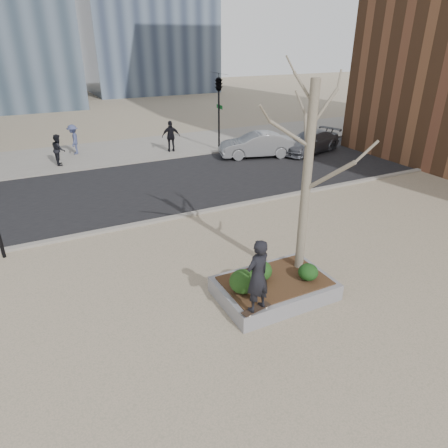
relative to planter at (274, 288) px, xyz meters
name	(u,v)px	position (x,y,z in m)	size (l,w,h in m)	color
ground	(241,305)	(-1.00, 0.00, -0.23)	(120.00, 120.00, 0.00)	tan
street	(137,188)	(-1.00, 10.00, -0.21)	(60.00, 8.00, 0.02)	black
far_sidewalk	(105,153)	(-1.00, 17.00, -0.21)	(60.00, 6.00, 0.02)	gray
planter	(274,288)	(0.00, 0.00, 0.00)	(3.00, 2.00, 0.45)	gray
planter_mulch	(275,281)	(0.00, 0.00, 0.25)	(2.70, 1.70, 0.04)	#382314
sycamore_tree	(309,151)	(1.00, 0.30, 3.56)	(2.80, 2.80, 6.60)	gray
shrub_left	(243,282)	(-1.02, -0.09, 0.56)	(0.70, 0.70, 0.60)	#133310
shrub_middle	(260,271)	(-0.35, 0.20, 0.54)	(0.64, 0.64, 0.54)	#1D3E13
shrub_right	(308,272)	(0.80, -0.37, 0.49)	(0.53, 0.53, 0.45)	#153611
skateboard	(256,310)	(-1.10, -0.88, 0.26)	(0.78, 0.20, 0.07)	black
skateboarder	(258,276)	(-1.10, -0.88, 1.20)	(0.66, 0.43, 1.81)	black
car_silver	(257,145)	(6.71, 12.13, 0.49)	(1.48, 4.24, 1.40)	gray
car_third	(310,142)	(10.08, 11.54, 0.43)	(1.77, 4.35, 1.26)	#555862
pedestrian_a	(59,150)	(-3.66, 15.58, 0.62)	(0.80, 0.62, 1.65)	black
pedestrian_b	(74,139)	(-2.62, 17.55, 0.66)	(1.11, 0.64, 1.72)	#404973
pedestrian_c	(171,136)	(2.72, 15.49, 0.72)	(1.08, 0.45, 1.84)	black
traffic_light_far	(219,113)	(5.50, 14.60, 2.02)	(0.60, 2.48, 4.50)	black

